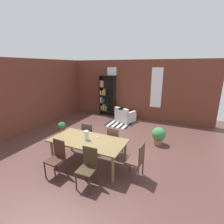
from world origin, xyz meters
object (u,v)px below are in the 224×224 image
dining_chair_near_left (57,157)px  dining_chair_far_right (114,140)px  vase_on_table (87,135)px  dining_chair_head_right (137,160)px  dining_chair_near_right (88,166)px  dining_chair_far_left (89,135)px  dining_table (88,142)px  armchair_white (125,116)px  potted_plant_by_shelf (62,127)px  bookshelf_tall (106,96)px  potted_plant_corner (159,135)px

dining_chair_near_left → dining_chair_far_right: (0.95, 1.51, 0.00)m
vase_on_table → dining_chair_head_right: 1.53m
dining_chair_near_right → dining_chair_far_left: bearing=122.2°
dining_table → armchair_white: bearing=95.6°
dining_chair_far_right → armchair_white: dining_chair_far_right is taller
dining_chair_near_left → armchair_white: (0.08, 4.78, -0.23)m
dining_chair_near_left → armchair_white: 4.79m
dining_chair_far_left → potted_plant_by_shelf: (-1.81, 0.71, -0.25)m
potted_plant_by_shelf → bookshelf_tall: bearing=81.6°
dining_chair_near_right → bookshelf_tall: bookshelf_tall is taller
potted_plant_by_shelf → dining_chair_far_right: bearing=-14.5°
dining_chair_head_right → potted_plant_by_shelf: 4.01m
dining_chair_near_left → dining_chair_near_right: size_ratio=1.00×
vase_on_table → bookshelf_tall: bookshelf_tall is taller
vase_on_table → potted_plant_corner: vase_on_table is taller
dining_chair_head_right → bookshelf_tall: size_ratio=0.42×
dining_chair_near_right → dining_chair_head_right: (0.96, 0.75, 0.00)m
dining_chair_near_right → bookshelf_tall: bearing=112.5°
vase_on_table → potted_plant_corner: (1.66, 2.13, -0.54)m
potted_plant_corner → armchair_white: bearing=136.7°
dining_chair_head_right → dining_chair_far_right: bearing=141.8°
dining_chair_head_right → armchair_white: 4.44m
vase_on_table → dining_chair_far_left: vase_on_table is taller
bookshelf_tall → armchair_white: bookshelf_tall is taller
vase_on_table → dining_chair_near_left: bearing=-119.9°
dining_table → dining_chair_head_right: 1.45m
dining_chair_far_right → dining_chair_near_right: bearing=-90.0°
dining_table → vase_on_table: size_ratio=8.01×
vase_on_table → dining_chair_near_right: (0.52, -0.75, -0.38)m
vase_on_table → dining_chair_near_right: bearing=-55.4°
vase_on_table → dining_chair_near_right: size_ratio=0.28×
vase_on_table → dining_chair_head_right: vase_on_table is taller
dining_table → dining_chair_far_right: 0.91m
dining_chair_far_right → potted_plant_corner: (1.14, 1.38, -0.16)m
dining_chair_near_right → dining_chair_far_right: (0.00, 1.51, 0.00)m
dining_chair_far_right → potted_plant_by_shelf: bearing=165.5°
dining_table → potted_plant_corner: size_ratio=3.33×
dining_chair_head_right → potted_plant_by_shelf: dining_chair_head_right is taller
bookshelf_tall → dining_chair_near_right: bearing=-67.5°
dining_chair_near_right → dining_chair_far_right: 1.51m
potted_plant_by_shelf → dining_chair_near_right: bearing=-38.8°
vase_on_table → potted_plant_by_shelf: size_ratio=0.55×
bookshelf_tall → dining_chair_far_right: bearing=-60.2°
dining_chair_far_left → dining_chair_near_right: bearing=-57.8°
dining_chair_far_right → potted_plant_corner: bearing=50.4°
dining_table → potted_plant_corner: bearing=52.8°
dining_chair_far_left → dining_chair_head_right: size_ratio=1.00×
dining_table → dining_chair_far_right: (0.48, 0.75, -0.18)m
bookshelf_tall → dining_table: bearing=-69.2°
dining_chair_far_left → armchair_white: size_ratio=0.93×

